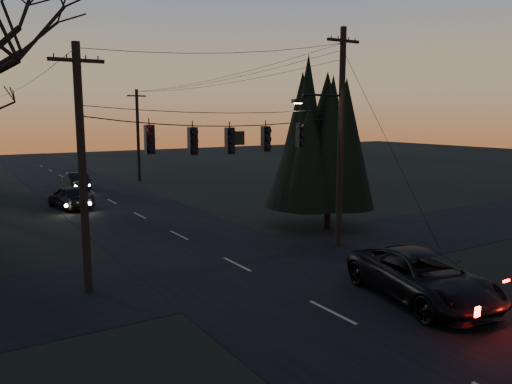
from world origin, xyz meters
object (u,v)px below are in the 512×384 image
utility_pole_left (89,292)px  suv_near (423,277)px  utility_pole_right (338,246)px  sedan_oncoming_a (70,197)px  evergreen_right (329,143)px  utility_pole_far_r (140,181)px  sedan_oncoming_b (76,181)px

utility_pole_left → suv_near: 11.46m
utility_pole_right → sedan_oncoming_a: 18.93m
evergreen_right → sedan_oncoming_a: (-10.49, 13.76, -3.87)m
utility_pole_right → utility_pole_left: utility_pole_right is taller
utility_pole_left → sedan_oncoming_a: 17.14m
utility_pole_far_r → sedan_oncoming_b: bearing=-158.3°
utility_pole_right → evergreen_right: evergreen_right is taller
utility_pole_right → sedan_oncoming_b: utility_pole_right is taller
sedan_oncoming_a → sedan_oncoming_b: 8.91m
utility_pole_left → sedan_oncoming_a: size_ratio=1.86×
utility_pole_left → evergreen_right: bearing=13.0°
utility_pole_right → sedan_oncoming_a: size_ratio=2.19×
utility_pole_right → utility_pole_far_r: (0.00, 28.00, 0.00)m
utility_pole_right → suv_near: size_ratio=1.72×
utility_pole_far_r → utility_pole_left: bearing=-112.3°
utility_pole_left → suv_near: utility_pole_left is taller
evergreen_right → sedan_oncoming_a: evergreen_right is taller
utility_pole_right → evergreen_right: bearing=58.0°
utility_pole_left → sedan_oncoming_b: bearing=78.5°
sedan_oncoming_a → utility_pole_far_r: bearing=-135.4°
utility_pole_left → evergreen_right: size_ratio=1.05×
utility_pole_left → evergreen_right: evergreen_right is taller
sedan_oncoming_b → evergreen_right: bearing=112.1°
evergreen_right → suv_near: evergreen_right is taller
utility_pole_right → sedan_oncoming_a: (-8.55, 16.87, 0.78)m
utility_pole_far_r → sedan_oncoming_b: size_ratio=1.93×
sedan_oncoming_a → sedan_oncoming_b: (2.25, 8.62, -0.05)m
utility_pole_left → sedan_oncoming_a: (2.95, 16.87, 0.78)m
sedan_oncoming_a → suv_near: bearing=97.0°
sedan_oncoming_b → utility_pole_right: bearing=105.8°
utility_pole_right → suv_near: 7.22m
utility_pole_left → suv_near: bearing=-36.4°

